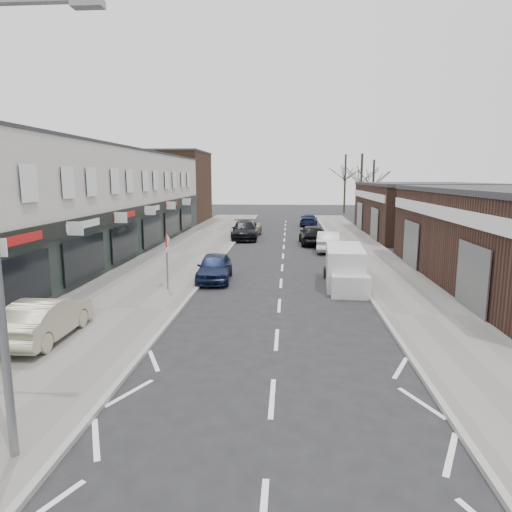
% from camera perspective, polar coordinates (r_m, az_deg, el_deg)
% --- Properties ---
extents(ground, '(160.00, 160.00, 0.00)m').
position_cam_1_polar(ground, '(9.73, 1.57, -22.68)').
color(ground, black).
rests_on(ground, ground).
extents(pavement_left, '(5.50, 64.00, 0.12)m').
position_cam_1_polar(pavement_left, '(31.44, -8.99, 0.26)').
color(pavement_left, slate).
rests_on(pavement_left, ground).
extents(pavement_right, '(3.50, 64.00, 0.12)m').
position_cam_1_polar(pavement_right, '(31.11, 14.05, -0.02)').
color(pavement_right, slate).
rests_on(pavement_right, ground).
extents(shop_terrace_left, '(8.00, 41.00, 7.10)m').
position_cam_1_polar(shop_terrace_left, '(31.01, -22.55, 5.99)').
color(shop_terrace_left, beige).
rests_on(shop_terrace_left, ground).
extents(brick_block_far, '(8.00, 10.00, 8.00)m').
position_cam_1_polar(brick_block_far, '(54.98, -10.60, 8.39)').
color(brick_block_far, '#412B1C').
rests_on(brick_block_far, ground).
extents(right_unit_far, '(10.00, 16.00, 4.50)m').
position_cam_1_polar(right_unit_far, '(44.01, 20.22, 5.36)').
color(right_unit_far, '#382219').
rests_on(right_unit_far, ground).
extents(tree_far_a, '(3.60, 3.60, 8.00)m').
position_cam_1_polar(tree_far_a, '(57.10, 12.84, 4.34)').
color(tree_far_a, '#382D26').
rests_on(tree_far_a, ground).
extents(tree_far_b, '(3.60, 3.60, 7.50)m').
position_cam_1_polar(tree_far_b, '(63.40, 14.27, 4.81)').
color(tree_far_b, '#382D26').
rests_on(tree_far_b, ground).
extents(tree_far_c, '(3.60, 3.60, 8.50)m').
position_cam_1_polar(tree_far_c, '(68.88, 10.94, 5.31)').
color(tree_far_c, '#382D26').
rests_on(tree_far_c, ground).
extents(street_lamp, '(2.23, 0.22, 8.00)m').
position_cam_1_polar(street_lamp, '(8.87, -29.27, 4.66)').
color(street_lamp, slate).
rests_on(street_lamp, pavement_left).
extents(warning_sign, '(0.12, 0.80, 2.70)m').
position_cam_1_polar(warning_sign, '(21.15, -11.02, 1.43)').
color(warning_sign, slate).
rests_on(warning_sign, pavement_left).
extents(white_van, '(1.96, 4.96, 1.89)m').
position_cam_1_polar(white_van, '(22.46, 11.04, -1.47)').
color(white_van, silver).
rests_on(white_van, ground).
extents(sedan_on_pavement, '(1.46, 4.09, 1.34)m').
position_cam_1_polar(sedan_on_pavement, '(16.11, -24.80, -7.09)').
color(sedan_on_pavement, '#A6A085').
rests_on(sedan_on_pavement, pavement_left).
extents(parked_car_left_a, '(1.86, 4.16, 1.39)m').
position_cam_1_polar(parked_car_left_a, '(23.34, -5.21, -1.41)').
color(parked_car_left_a, '#121B3B').
rests_on(parked_car_left_a, ground).
extents(parked_car_left_b, '(2.56, 5.43, 1.53)m').
position_cam_1_polar(parked_car_left_b, '(38.80, -1.46, 3.23)').
color(parked_car_left_b, black).
rests_on(parked_car_left_b, ground).
extents(parked_car_left_c, '(2.59, 5.03, 1.36)m').
position_cam_1_polar(parked_car_left_c, '(40.75, -1.20, 3.43)').
color(parked_car_left_c, tan).
rests_on(parked_car_left_c, ground).
extents(parked_car_right_a, '(1.94, 4.47, 1.43)m').
position_cam_1_polar(parked_car_right_a, '(32.90, 9.04, 1.83)').
color(parked_car_right_a, silver).
rests_on(parked_car_right_a, ground).
extents(parked_car_right_b, '(2.06, 4.71, 1.58)m').
position_cam_1_polar(parked_car_right_b, '(36.09, 7.03, 2.70)').
color(parked_car_right_b, black).
rests_on(parked_car_right_b, ground).
extents(parked_car_right_c, '(2.18, 4.52, 1.27)m').
position_cam_1_polar(parked_car_right_c, '(50.06, 6.63, 4.51)').
color(parked_car_right_c, '#121938').
rests_on(parked_car_right_c, ground).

